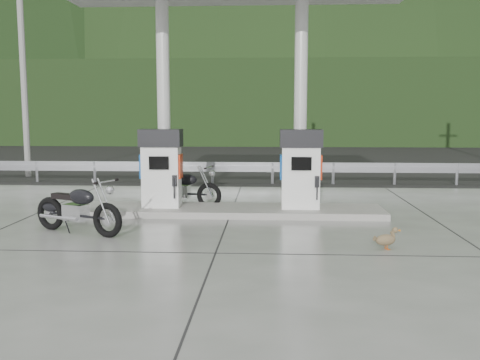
# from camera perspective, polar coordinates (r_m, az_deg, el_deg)

# --- Properties ---
(ground) EXTENTS (160.00, 160.00, 0.00)m
(ground) POSITION_cam_1_polar(r_m,az_deg,el_deg) (9.96, -2.05, -6.43)
(ground) COLOR black
(ground) RESTS_ON ground
(forecourt_apron) EXTENTS (18.00, 14.00, 0.02)m
(forecourt_apron) POSITION_cam_1_polar(r_m,az_deg,el_deg) (9.96, -2.05, -6.38)
(forecourt_apron) COLOR slate
(forecourt_apron) RESTS_ON ground
(pump_island) EXTENTS (7.00, 1.40, 0.15)m
(pump_island) POSITION_cam_1_polar(r_m,az_deg,el_deg) (12.38, -1.01, -3.28)
(pump_island) COLOR gray
(pump_island) RESTS_ON forecourt_apron
(gas_pump_left) EXTENTS (0.95, 0.55, 1.80)m
(gas_pump_left) POSITION_cam_1_polar(r_m,az_deg,el_deg) (12.45, -8.38, 1.25)
(gas_pump_left) COLOR white
(gas_pump_left) RESTS_ON pump_island
(gas_pump_right) EXTENTS (0.95, 0.55, 1.80)m
(gas_pump_right) POSITION_cam_1_polar(r_m,az_deg,el_deg) (12.23, 6.48, 1.17)
(gas_pump_right) COLOR white
(gas_pump_right) RESTS_ON pump_island
(canopy_column_left) EXTENTS (0.30, 0.30, 5.00)m
(canopy_column_left) POSITION_cam_1_polar(r_m,az_deg,el_deg) (12.78, -8.16, 8.59)
(canopy_column_left) COLOR silver
(canopy_column_left) RESTS_ON pump_island
(canopy_column_right) EXTENTS (0.30, 0.30, 5.00)m
(canopy_column_right) POSITION_cam_1_polar(r_m,az_deg,el_deg) (12.56, 6.48, 8.64)
(canopy_column_right) COLOR silver
(canopy_column_right) RESTS_ON pump_island
(guardrail) EXTENTS (26.00, 0.16, 1.42)m
(guardrail) POSITION_cam_1_polar(r_m,az_deg,el_deg) (17.73, 0.27, 1.92)
(guardrail) COLOR #9A9BA1
(guardrail) RESTS_ON ground
(road) EXTENTS (60.00, 7.00, 0.01)m
(road) POSITION_cam_1_polar(r_m,az_deg,el_deg) (21.28, 0.74, 0.89)
(road) COLOR black
(road) RESTS_ON ground
(utility_pole_a) EXTENTS (0.22, 0.22, 8.00)m
(utility_pole_a) POSITION_cam_1_polar(r_m,az_deg,el_deg) (21.16, -22.14, 11.18)
(utility_pole_a) COLOR gray
(utility_pole_a) RESTS_ON ground
(utility_pole_b) EXTENTS (0.22, 0.22, 8.00)m
(utility_pole_b) POSITION_cam_1_polar(r_m,az_deg,el_deg) (19.24, 6.60, 12.10)
(utility_pole_b) COLOR gray
(utility_pole_b) RESTS_ON ground
(tree_band) EXTENTS (80.00, 6.00, 6.00)m
(tree_band) POSITION_cam_1_polar(r_m,az_deg,el_deg) (39.65, 1.87, 8.16)
(tree_band) COLOR black
(tree_band) RESTS_ON ground
(forested_hills) EXTENTS (100.00, 40.00, 140.00)m
(forested_hills) POSITION_cam_1_polar(r_m,az_deg,el_deg) (69.68, 2.41, 5.29)
(forested_hills) COLOR black
(forested_hills) RESTS_ON ground
(motorcycle_left) EXTENTS (2.07, 1.38, 0.94)m
(motorcycle_left) POSITION_cam_1_polar(r_m,az_deg,el_deg) (10.80, -16.92, -3.01)
(motorcycle_left) COLOR black
(motorcycle_left) RESTS_ON forecourt_apron
(motorcycle_right) EXTENTS (1.97, 0.97, 0.89)m
(motorcycle_right) POSITION_cam_1_polar(r_m,az_deg,el_deg) (13.31, -6.16, -0.95)
(motorcycle_right) COLOR black
(motorcycle_right) RESTS_ON forecourt_apron
(duck) EXTENTS (0.47, 0.27, 0.32)m
(duck) POSITION_cam_1_polar(r_m,az_deg,el_deg) (9.51, 15.26, -6.21)
(duck) COLOR brown
(duck) RESTS_ON forecourt_apron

